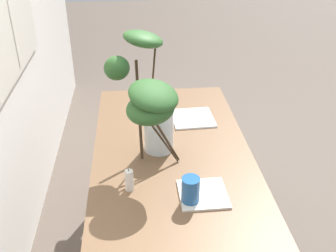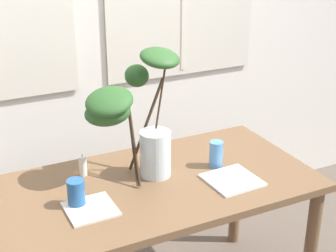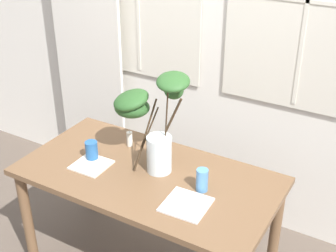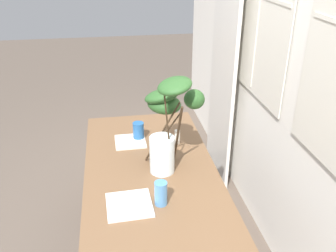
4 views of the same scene
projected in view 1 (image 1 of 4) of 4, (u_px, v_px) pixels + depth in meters
name	position (u px, v px, depth m)	size (l,w,h in m)	color
dining_table	(172.00, 169.00, 2.11)	(1.56, 0.81, 0.78)	brown
vase_with_branches	(150.00, 103.00, 1.85)	(0.54, 0.35, 0.63)	silver
drinking_glass_blue_left	(191.00, 191.00, 1.69)	(0.08, 0.08, 0.12)	#235693
drinking_glass_blue_right	(164.00, 109.00, 2.33)	(0.07, 0.07, 0.14)	#4C84BC
plate_square_left	(203.00, 194.00, 1.76)	(0.21, 0.21, 0.01)	silver
plate_square_right	(193.00, 118.00, 2.36)	(0.24, 0.24, 0.01)	white
pillar_candle	(129.00, 180.00, 1.77)	(0.04, 0.04, 0.11)	silver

